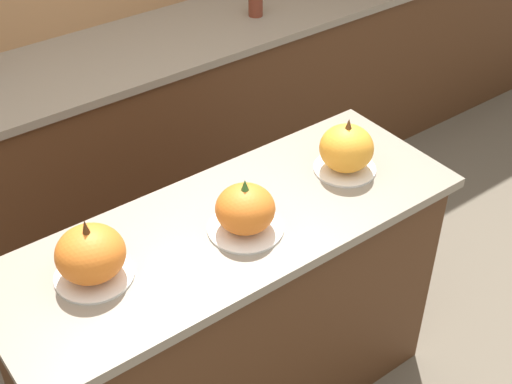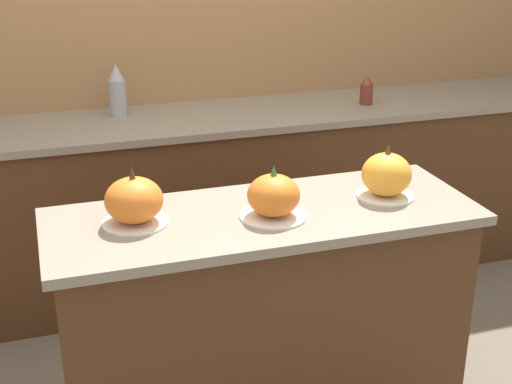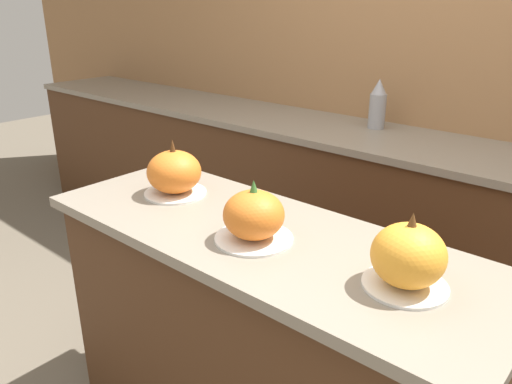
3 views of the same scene
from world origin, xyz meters
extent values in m
cube|color=#9E7047|center=(0.00, 1.50, 1.25)|extent=(8.00, 0.06, 2.50)
cube|color=#4C2D19|center=(0.00, 0.00, 0.43)|extent=(1.44, 0.49, 0.86)
cube|color=gray|center=(0.00, 0.00, 0.88)|extent=(1.50, 0.55, 0.03)
cube|color=#4C2D19|center=(0.00, 1.17, 0.44)|extent=(6.00, 0.56, 0.89)
cube|color=gray|center=(0.00, 1.17, 0.91)|extent=(6.00, 0.60, 0.03)
cylinder|color=white|center=(-0.44, 0.04, 0.90)|extent=(0.22, 0.22, 0.01)
ellipsoid|color=orange|center=(-0.44, 0.04, 0.98)|extent=(0.19, 0.19, 0.15)
cone|color=#4C2D14|center=(-0.44, 0.04, 1.08)|extent=(0.02, 0.02, 0.05)
cylinder|color=white|center=(0.02, -0.05, 0.90)|extent=(0.23, 0.23, 0.01)
ellipsoid|color=orange|center=(0.02, -0.05, 0.98)|extent=(0.18, 0.18, 0.14)
cone|color=#38702D|center=(0.02, -0.05, 1.06)|extent=(0.03, 0.03, 0.04)
cylinder|color=white|center=(0.47, 0.00, 0.90)|extent=(0.21, 0.21, 0.01)
ellipsoid|color=orange|center=(0.47, 0.00, 0.99)|extent=(0.18, 0.18, 0.16)
cone|color=brown|center=(0.47, 0.00, 1.08)|extent=(0.02, 0.02, 0.04)
cylinder|color=#99999E|center=(-0.32, 1.31, 1.01)|extent=(0.09, 0.09, 0.18)
cone|color=#99999E|center=(-0.32, 1.31, 1.14)|extent=(0.08, 0.08, 0.08)
camera|label=1|loc=(-0.93, -1.37, 2.29)|focal=50.00mm
camera|label=2|loc=(-0.72, -2.14, 1.87)|focal=50.00mm
camera|label=3|loc=(0.88, -1.03, 1.56)|focal=35.00mm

